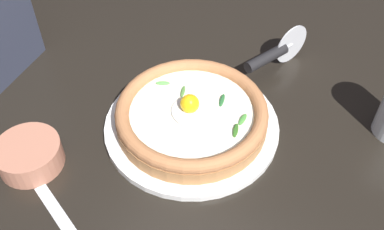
{
  "coord_description": "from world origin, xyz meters",
  "views": [
    {
      "loc": [
        0.32,
        -0.4,
        0.58
      ],
      "look_at": [
        -0.01,
        0.0,
        0.03
      ],
      "focal_mm": 41.57,
      "sensor_mm": 36.0,
      "label": 1
    }
  ],
  "objects": [
    {
      "name": "pizza_plate",
      "position": [
        -0.01,
        0.0,
        0.01
      ],
      "size": [
        0.3,
        0.3,
        0.01
      ],
      "primitive_type": "cylinder",
      "color": "white",
      "rests_on": "ground"
    },
    {
      "name": "ground_plane",
      "position": [
        0.0,
        0.0,
        -0.01
      ],
      "size": [
        2.4,
        2.4,
        0.03
      ],
      "primitive_type": "cube",
      "color": "black",
      "rests_on": "ground"
    },
    {
      "name": "pizza_cutter",
      "position": [
        0.02,
        0.22,
        0.04
      ],
      "size": [
        0.05,
        0.16,
        0.08
      ],
      "color": "silver",
      "rests_on": "ground"
    },
    {
      "name": "side_bowl",
      "position": [
        -0.16,
        -0.22,
        0.02
      ],
      "size": [
        0.1,
        0.1,
        0.04
      ],
      "primitive_type": "cylinder",
      "color": "#B57259",
      "rests_on": "ground"
    },
    {
      "name": "pizza",
      "position": [
        -0.01,
        0.0,
        0.03
      ],
      "size": [
        0.26,
        0.26,
        0.06
      ],
      "color": "#AE7645",
      "rests_on": "pizza_plate"
    }
  ]
}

